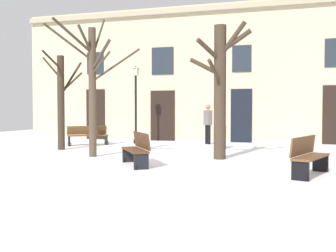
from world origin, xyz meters
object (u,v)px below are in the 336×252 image
tree_left_of_center (61,98)px  bench_back_to_back_left (137,149)px  person_crossing_plaza (208,122)px  tree_near_facade (220,86)px  litter_bin (221,137)px  bench_by_litter_bin (88,135)px  tree_foreground (92,83)px  bench_back_to_back_right (309,155)px  streetlamp (136,96)px

tree_left_of_center → bench_back_to_back_left: size_ratio=2.24×
person_crossing_plaza → tree_near_facade: bearing=147.8°
litter_bin → bench_by_litter_bin: 5.85m
bench_back_to_back_left → person_crossing_plaza: (0.50, 7.50, 0.54)m
person_crossing_plaza → bench_back_to_back_left: bearing=129.0°
bench_by_litter_bin → tree_near_facade: bearing=-66.3°
tree_foreground → bench_back_to_back_right: 7.16m
litter_bin → bench_back_to_back_right: size_ratio=0.50×
tree_left_of_center → litter_bin: (5.88, 2.13, -1.55)m
tree_near_facade → tree_foreground: 4.14m
bench_by_litter_bin → person_crossing_plaza: bearing=-16.1°
tree_near_facade → bench_by_litter_bin: tree_near_facade is taller
streetlamp → litter_bin: size_ratio=3.96×
tree_near_facade → bench_back_to_back_right: tree_near_facade is taller
tree_left_of_center → streetlamp: bearing=64.0°
litter_bin → bench_by_litter_bin: litter_bin is taller
tree_foreground → litter_bin: size_ratio=5.21×
tree_near_facade → bench_by_litter_bin: 7.40m
tree_foreground → litter_bin: tree_foreground is taller
tree_left_of_center → tree_foreground: 3.00m
litter_bin → bench_back_to_back_left: size_ratio=0.54×
tree_foreground → litter_bin: 5.72m
streetlamp → bench_by_litter_bin: bearing=-138.6°
tree_left_of_center → bench_by_litter_bin: (0.04, 2.04, -1.56)m
litter_bin → bench_back_to_back_left: bench_back_to_back_left is taller
bench_by_litter_bin → bench_back_to_back_left: bearing=-89.7°
litter_bin → bench_back_to_back_left: bearing=-104.5°
tree_foreground → bench_back_to_back_left: tree_foreground is taller
tree_near_facade → streetlamp: size_ratio=1.20×
tree_near_facade → tree_left_of_center: (-6.39, 1.28, -0.28)m
tree_left_of_center → litter_bin: 6.45m
tree_near_facade → person_crossing_plaza: size_ratio=2.36×
bench_back_to_back_left → streetlamp: bearing=167.7°
bench_back_to_back_right → person_crossing_plaza: size_ratio=1.00×
tree_left_of_center → bench_back_to_back_right: size_ratio=2.07×
streetlamp → litter_bin: 4.72m
bench_back_to_back_left → tree_near_facade: bearing=103.8°
streetlamp → bench_by_litter_bin: 2.83m
litter_bin → bench_back_to_back_right: bench_back_to_back_right is taller
tree_near_facade → tree_left_of_center: tree_near_facade is taller
tree_near_facade → tree_left_of_center: 6.52m
tree_near_facade → litter_bin: 3.90m
bench_back_to_back_right → bench_back_to_back_left: 4.48m
tree_left_of_center → person_crossing_plaza: size_ratio=2.06×
litter_bin → bench_by_litter_bin: (-5.84, -0.09, -0.01)m
tree_left_of_center → bench_by_litter_bin: tree_left_of_center is taller
tree_left_of_center → tree_foreground: size_ratio=0.80×
streetlamp → bench_by_litter_bin: (-1.68, -1.48, -1.73)m
bench_by_litter_bin → tree_foreground: bearing=-98.7°
tree_near_facade → bench_back_to_back_right: bearing=-45.8°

